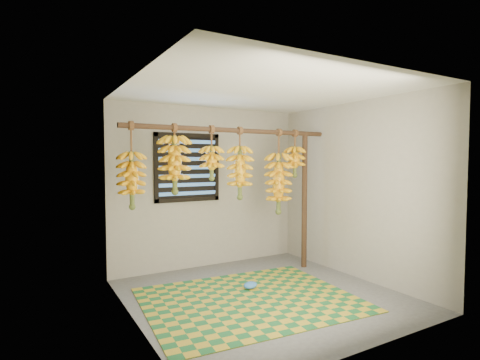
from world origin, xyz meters
TOP-DOWN VIEW (x-y plane):
  - floor at (0.00, 0.00)m, footprint 3.00×3.00m
  - ceiling at (0.00, 0.00)m, footprint 3.00×3.00m
  - wall_back at (0.00, 1.50)m, footprint 3.00×0.01m
  - wall_left at (-1.50, 0.00)m, footprint 0.01×3.00m
  - wall_right at (1.50, 0.00)m, footprint 0.01×3.00m
  - window at (-0.35, 1.48)m, footprint 1.00×0.04m
  - hanging_pole at (0.00, 0.70)m, footprint 3.00×0.06m
  - support_post at (1.20, 0.70)m, footprint 0.08×0.08m
  - woven_mat at (-0.21, -0.04)m, footprint 2.50×2.07m
  - plastic_bag at (-0.02, 0.26)m, footprint 0.24×0.21m
  - banana_bunch_a at (-1.35, 0.70)m, footprint 0.31×0.31m
  - banana_bunch_b at (-0.83, 0.70)m, footprint 0.37×0.37m
  - banana_bunch_c at (-0.33, 0.70)m, footprint 0.29×0.29m
  - banana_bunch_d at (0.08, 0.70)m, footprint 0.33×0.33m
  - banana_bunch_e at (0.72, 0.70)m, footprint 0.35×0.35m
  - banana_bunch_f at (1.01, 0.70)m, footprint 0.28×0.28m

SIDE VIEW (x-z plane):
  - floor at x=0.00m, z-range -0.01..0.00m
  - woven_mat at x=-0.21m, z-range 0.00..0.01m
  - plastic_bag at x=-0.02m, z-range 0.01..0.09m
  - support_post at x=1.20m, z-range 0.00..2.00m
  - wall_back at x=0.00m, z-range 0.00..2.40m
  - wall_left at x=-1.50m, z-range 0.00..2.40m
  - wall_right at x=1.50m, z-range 0.00..2.40m
  - banana_bunch_e at x=0.72m, z-range 0.68..1.88m
  - banana_bunch_a at x=-1.35m, z-range 0.88..1.88m
  - banana_bunch_d at x=0.08m, z-range 0.96..1.92m
  - window at x=-0.35m, z-range 1.00..2.00m
  - banana_bunch_b at x=-0.83m, z-range 1.13..1.98m
  - banana_bunch_c at x=-0.33m, z-range 1.23..1.92m
  - banana_bunch_f at x=1.01m, z-range 1.25..1.93m
  - hanging_pole at x=0.00m, z-range 1.97..2.03m
  - ceiling at x=0.00m, z-range 2.40..2.41m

